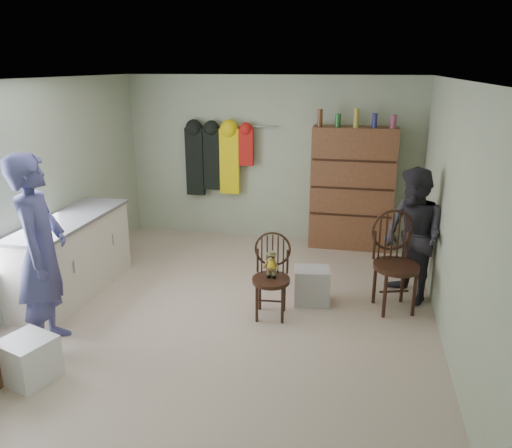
% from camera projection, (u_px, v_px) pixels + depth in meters
% --- Properties ---
extents(ground_plane, '(5.00, 5.00, 0.00)m').
position_uv_depth(ground_plane, '(231.00, 307.00, 5.69)').
color(ground_plane, beige).
rests_on(ground_plane, ground).
extents(room_walls, '(5.00, 5.00, 5.00)m').
position_uv_depth(room_walls, '(241.00, 162.00, 5.70)').
color(room_walls, '#ACB79A').
rests_on(room_walls, ground).
extents(counter, '(0.64, 1.86, 0.94)m').
position_uv_depth(counter, '(72.00, 256.00, 5.93)').
color(counter, silver).
rests_on(counter, ground).
extents(plastic_tub, '(0.51, 0.50, 0.39)m').
position_uv_depth(plastic_tub, '(29.00, 359.00, 4.33)').
color(plastic_tub, white).
rests_on(plastic_tub, ground).
extents(chair_front, '(0.44, 0.44, 0.92)m').
position_uv_depth(chair_front, '(272.00, 271.00, 5.38)').
color(chair_front, black).
rests_on(chair_front, ground).
extents(chair_far, '(0.62, 0.62, 1.12)m').
position_uv_depth(chair_far, '(395.00, 258.00, 5.52)').
color(chair_far, black).
rests_on(chair_far, ground).
extents(striped_bag, '(0.44, 0.37, 0.42)m').
position_uv_depth(striped_bag, '(312.00, 286.00, 5.73)').
color(striped_bag, '#E57D72').
rests_on(striped_bag, ground).
extents(person_left, '(0.66, 0.81, 1.91)m').
position_uv_depth(person_left, '(41.00, 254.00, 4.66)').
color(person_left, '#464881').
rests_on(person_left, ground).
extents(person_right, '(0.90, 0.96, 1.56)m').
position_uv_depth(person_right, '(413.00, 236.00, 5.66)').
color(person_right, '#2D2B33').
rests_on(person_right, ground).
extents(dresser, '(1.20, 0.39, 2.06)m').
position_uv_depth(dresser, '(352.00, 188.00, 7.31)').
color(dresser, brown).
rests_on(dresser, ground).
extents(coat_rack, '(1.42, 0.12, 1.09)m').
position_uv_depth(coat_rack, '(217.00, 159.00, 7.69)').
color(coat_rack, '#99999E').
rests_on(coat_rack, ground).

